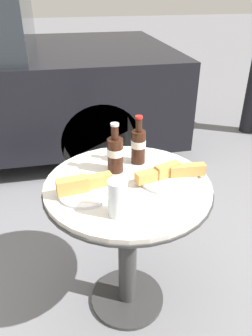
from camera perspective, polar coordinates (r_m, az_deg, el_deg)
The scene contains 7 objects.
ground_plane at distance 1.80m, azimuth 0.24°, elevation -21.77°, with size 30.00×30.00×0.00m, color slate.
bistro_table at distance 1.42m, azimuth 0.28°, elevation -8.54°, with size 0.69×0.69×0.70m.
cola_bottle_left at distance 1.43m, azimuth 2.17°, elevation 4.07°, with size 0.06×0.06×0.22m.
cola_bottle_right at distance 1.37m, azimuth -1.89°, elevation 2.65°, with size 0.07×0.07×0.22m.
drinking_glass at distance 1.12m, azimuth -1.45°, elevation -5.53°, with size 0.07×0.07×0.14m.
lunch_plate_near at distance 1.34m, azimuth 7.43°, elevation -1.21°, with size 0.30×0.24×0.07m.
lunch_plate_far at distance 1.26m, azimuth -7.32°, elevation -3.44°, with size 0.22×0.21×0.07m.
Camera 1 is at (-0.24, -1.09, 1.41)m, focal length 35.00 mm.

